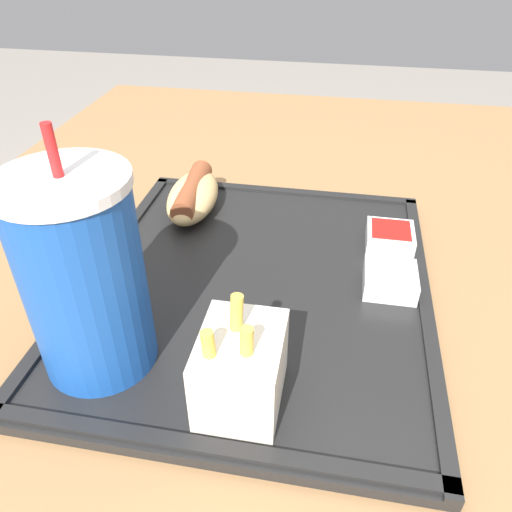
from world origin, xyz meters
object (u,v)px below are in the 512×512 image
(soda_cup, at_px, (84,277))
(hot_dog_far, at_px, (193,195))
(sauce_cup_ketchup, at_px, (390,237))
(sauce_cup_mayo, at_px, (390,279))
(fries_carton, at_px, (240,369))

(soda_cup, distance_m, hot_dog_far, 0.25)
(soda_cup, bearing_deg, sauce_cup_ketchup, -48.62)
(soda_cup, xyz_separation_m, sauce_cup_mayo, (0.13, -0.23, -0.07))
(fries_carton, distance_m, sauce_cup_ketchup, 0.26)
(soda_cup, height_order, sauce_cup_ketchup, soda_cup)
(sauce_cup_mayo, bearing_deg, soda_cup, 119.55)
(soda_cup, xyz_separation_m, fries_carton, (-0.02, -0.12, -0.05))
(soda_cup, height_order, hot_dog_far, soda_cup)
(soda_cup, relative_size, sauce_cup_ketchup, 3.99)
(soda_cup, relative_size, hot_dog_far, 1.58)
(hot_dog_far, bearing_deg, sauce_cup_ketchup, -98.70)
(hot_dog_far, height_order, fries_carton, fries_carton)
(hot_dog_far, bearing_deg, sauce_cup_mayo, -116.00)
(sauce_cup_mayo, xyz_separation_m, sauce_cup_ketchup, (0.08, -0.00, 0.00))
(sauce_cup_ketchup, bearing_deg, sauce_cup_mayo, 178.14)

